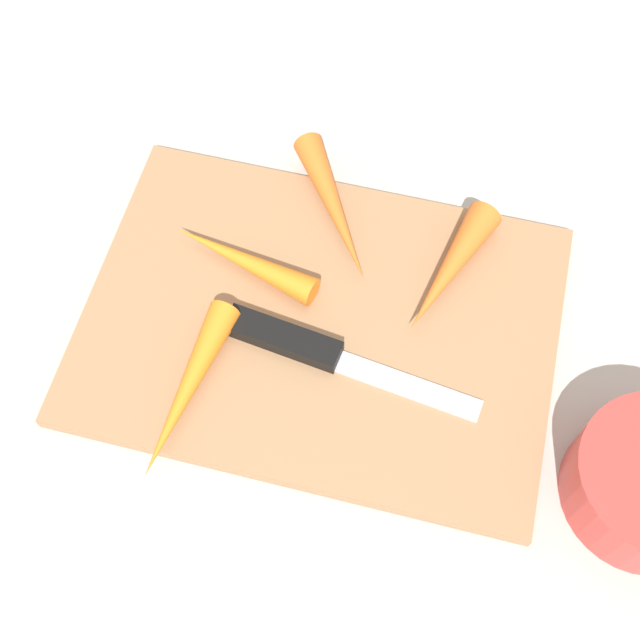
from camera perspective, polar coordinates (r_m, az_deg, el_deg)
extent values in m
plane|color=#ADA8A0|center=(0.66, 0.00, -0.48)|extent=(1.40, 1.40, 0.00)
cube|color=#99704C|center=(0.65, 0.00, -0.24)|extent=(0.36, 0.26, 0.01)
cube|color=#B7B7BC|center=(0.63, 5.97, -4.46)|extent=(0.11, 0.03, 0.00)
cube|color=black|center=(0.64, -2.50, -1.23)|extent=(0.09, 0.03, 0.01)
cone|color=orange|center=(0.66, 8.70, 3.38)|extent=(0.07, 0.13, 0.03)
cone|color=orange|center=(0.62, -8.94, -4.62)|extent=(0.04, 0.14, 0.02)
cone|color=orange|center=(0.69, 0.97, 7.57)|extent=(0.10, 0.13, 0.02)
cone|color=orange|center=(0.67, -5.15, 4.03)|extent=(0.13, 0.05, 0.02)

